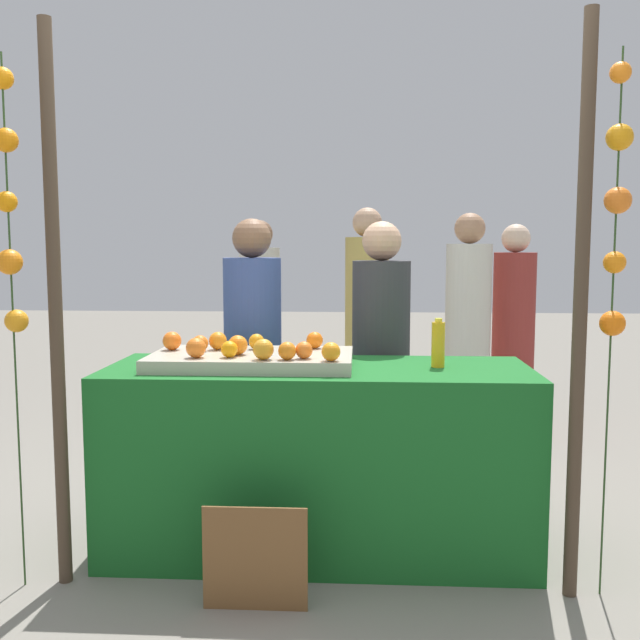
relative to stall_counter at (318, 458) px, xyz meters
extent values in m
plane|color=gray|center=(0.00, 0.00, -0.43)|extent=(24.00, 24.00, 0.00)
cube|color=#196023|center=(0.00, 0.00, 0.00)|extent=(1.94, 0.71, 0.87)
cube|color=#B2AD99|center=(-0.31, 0.00, 0.46)|extent=(0.92, 0.52, 0.06)
sphere|color=orange|center=(-0.30, 0.12, 0.53)|extent=(0.07, 0.07, 0.07)
sphere|color=orange|center=(-0.56, 0.04, 0.53)|extent=(0.08, 0.08, 0.08)
sphere|color=orange|center=(-0.48, 0.10, 0.54)|extent=(0.09, 0.09, 0.09)
sphere|color=orange|center=(-0.36, -0.05, 0.54)|extent=(0.09, 0.09, 0.09)
sphere|color=orange|center=(-0.70, 0.08, 0.54)|extent=(0.09, 0.09, 0.09)
sphere|color=orange|center=(-0.53, -0.15, 0.54)|extent=(0.09, 0.09, 0.09)
sphere|color=orange|center=(-0.39, -0.14, 0.53)|extent=(0.07, 0.07, 0.07)
sphere|color=orange|center=(0.07, -0.21, 0.53)|extent=(0.08, 0.08, 0.08)
sphere|color=orange|center=(-0.12, -0.18, 0.53)|extent=(0.08, 0.08, 0.08)
sphere|color=orange|center=(-0.03, 0.17, 0.53)|extent=(0.08, 0.08, 0.08)
sphere|color=orange|center=(-0.05, -0.15, 0.53)|extent=(0.08, 0.08, 0.08)
sphere|color=orange|center=(-0.23, -0.19, 0.54)|extent=(0.09, 0.09, 0.09)
cylinder|color=#EFAC19|center=(0.55, 0.02, 0.54)|extent=(0.06, 0.06, 0.21)
cylinder|color=yellow|center=(0.55, 0.02, 0.65)|extent=(0.03, 0.03, 0.02)
cube|color=brown|center=(-0.21, -0.59, -0.23)|extent=(0.41, 0.01, 0.43)
cube|color=black|center=(-0.21, -0.57, -0.23)|extent=(0.39, 0.02, 0.40)
cylinder|color=#384C8C|center=(-0.39, 0.59, 0.24)|extent=(0.31, 0.31, 1.35)
sphere|color=brown|center=(-0.39, 0.59, 1.03)|extent=(0.21, 0.21, 0.21)
cylinder|color=#333338|center=(0.30, 0.58, 0.24)|extent=(0.31, 0.31, 1.34)
sphere|color=tan|center=(0.30, 0.58, 1.01)|extent=(0.21, 0.21, 0.21)
cylinder|color=tan|center=(0.25, 2.41, 0.31)|extent=(0.34, 0.34, 1.49)
sphere|color=tan|center=(0.25, 2.41, 1.17)|extent=(0.23, 0.23, 0.23)
cylinder|color=beige|center=(-0.62, 2.44, 0.27)|extent=(0.33, 0.33, 1.41)
sphere|color=brown|center=(-0.62, 2.44, 1.08)|extent=(0.22, 0.22, 0.22)
cylinder|color=beige|center=(0.99, 2.02, 0.28)|extent=(0.33, 0.33, 1.43)
sphere|color=#A87A59|center=(0.99, 2.02, 1.11)|extent=(0.22, 0.22, 0.22)
cylinder|color=maroon|center=(1.36, 2.21, 0.25)|extent=(0.32, 0.32, 1.37)
sphere|color=beige|center=(1.36, 2.21, 1.04)|extent=(0.21, 0.21, 0.21)
cylinder|color=#473828|center=(-1.05, -0.39, 0.72)|extent=(0.06, 0.06, 2.31)
cylinder|color=#473828|center=(1.05, -0.39, 0.72)|extent=(0.06, 0.06, 2.31)
cylinder|color=#2D4C23|center=(-1.21, -0.44, 0.65)|extent=(0.01, 0.01, 2.17)
sphere|color=orange|center=(-1.21, -0.43, 1.64)|extent=(0.09, 0.09, 0.09)
sphere|color=orange|center=(-1.20, -0.44, 1.40)|extent=(0.10, 0.10, 0.10)
sphere|color=orange|center=(-1.22, -0.44, 1.16)|extent=(0.08, 0.08, 0.08)
sphere|color=orange|center=(-1.21, -0.44, 0.92)|extent=(0.10, 0.10, 0.10)
sphere|color=orange|center=(-1.20, -0.43, 0.68)|extent=(0.09, 0.09, 0.09)
cylinder|color=#2D4C23|center=(1.18, -0.38, 0.65)|extent=(0.01, 0.01, 2.17)
sphere|color=orange|center=(1.17, -0.39, 1.64)|extent=(0.08, 0.08, 0.08)
sphere|color=orange|center=(1.18, -0.38, 1.40)|extent=(0.10, 0.10, 0.10)
sphere|color=orange|center=(1.18, -0.39, 1.16)|extent=(0.10, 0.10, 0.10)
sphere|color=orange|center=(1.18, -0.38, 0.92)|extent=(0.09, 0.09, 0.09)
sphere|color=orange|center=(1.18, -0.38, 0.68)|extent=(0.10, 0.10, 0.10)
camera|label=1|loc=(0.19, -3.20, 0.98)|focal=39.70mm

